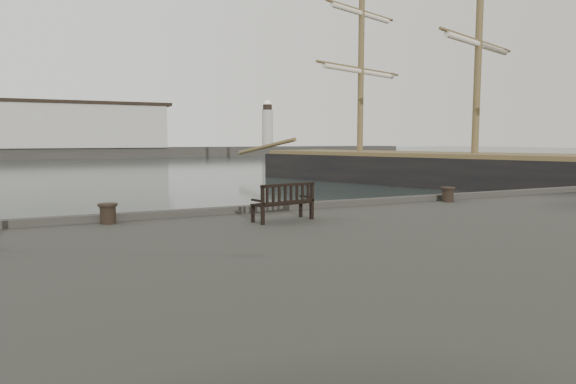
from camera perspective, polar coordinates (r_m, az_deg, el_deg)
name	(u,v)px	position (r m, az deg, el deg)	size (l,w,h in m)	color
ground	(300,262)	(14.98, 1.35, -7.73)	(400.00, 400.00, 0.00)	black
breakwater	(57,135)	(105.04, -24.31, 5.75)	(140.00, 9.50, 12.20)	#383530
bench	(283,209)	(12.38, -0.53, -1.92)	(1.62, 0.81, 0.89)	black
bollard_left	(108,214)	(12.70, -19.38, -2.28)	(0.45, 0.45, 0.47)	black
bollard_right	(448,194)	(16.93, 17.34, -0.27)	(0.44, 0.44, 0.47)	black
tall_ship_main	(474,178)	(40.54, 19.93, 1.52)	(20.30, 37.11, 27.71)	black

